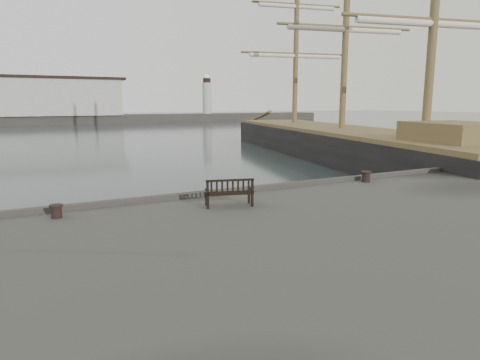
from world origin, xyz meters
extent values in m
plane|color=black|center=(0.00, 0.00, 0.00)|extent=(400.00, 400.00, 0.00)
cube|color=#383530|center=(0.00, 92.00, 1.00)|extent=(140.00, 8.00, 2.00)
cube|color=#B8B3AB|center=(-8.00, 92.00, 6.00)|extent=(46.00, 9.00, 8.00)
cube|color=black|center=(-8.00, 92.00, 10.30)|extent=(48.00, 9.50, 0.60)
cylinder|color=#B8B3AB|center=(38.00, 92.00, 6.00)|extent=(2.40, 2.40, 8.00)
sphere|color=silver|center=(38.00, 92.00, 11.40)|extent=(1.61, 1.61, 1.61)
cube|color=black|center=(-0.64, -1.92, 1.99)|extent=(1.64, 0.92, 0.04)
cube|color=black|center=(-0.70, -2.14, 2.22)|extent=(1.52, 0.46, 0.47)
cube|color=black|center=(-0.64, -1.92, 1.77)|extent=(1.53, 0.82, 0.43)
cylinder|color=black|center=(-5.78, -0.95, 1.76)|extent=(0.41, 0.41, 0.40)
cylinder|color=black|center=(6.40, -0.71, 1.79)|extent=(0.55, 0.55, 0.46)
cube|color=black|center=(19.00, 15.77, 0.39)|extent=(15.69, 40.01, 3.92)
cube|color=brown|center=(19.00, 15.77, 2.50)|extent=(15.15, 39.17, 0.30)
cylinder|color=brown|center=(21.24, 26.53, 13.58)|extent=(0.55, 0.55, 22.44)
camera|label=1|loc=(-6.52, -14.20, 4.89)|focal=32.00mm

